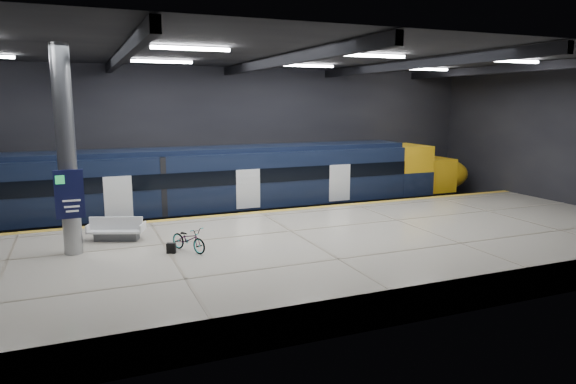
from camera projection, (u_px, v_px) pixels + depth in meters
ground at (282, 251)px, 21.49m from camera, size 30.00×30.00×0.00m
room_shell at (282, 113)px, 20.50m from camera, size 30.10×16.10×8.05m
platform at (307, 254)px, 19.12m from camera, size 30.00×11.00×1.10m
safety_strip at (260, 212)px, 23.80m from camera, size 30.00×0.40×0.01m
rails at (243, 221)px, 26.48m from camera, size 30.00×1.52×0.16m
train at (216, 185)px, 25.63m from camera, size 29.40×2.84×3.79m
bench at (117, 232)px, 18.96m from camera, size 2.17×1.49×0.89m
bicycle at (189, 239)px, 17.53m from camera, size 1.30×1.70×0.86m
pannier_bag at (171, 248)px, 17.35m from camera, size 0.35×0.29×0.35m
info_column at (67, 154)px, 16.78m from camera, size 0.90×0.78×6.90m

